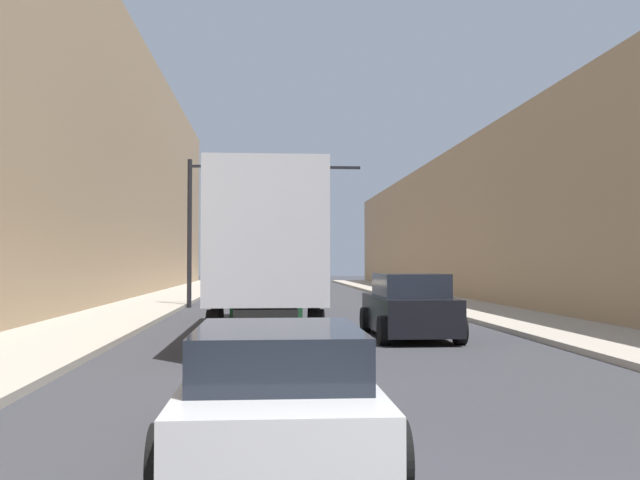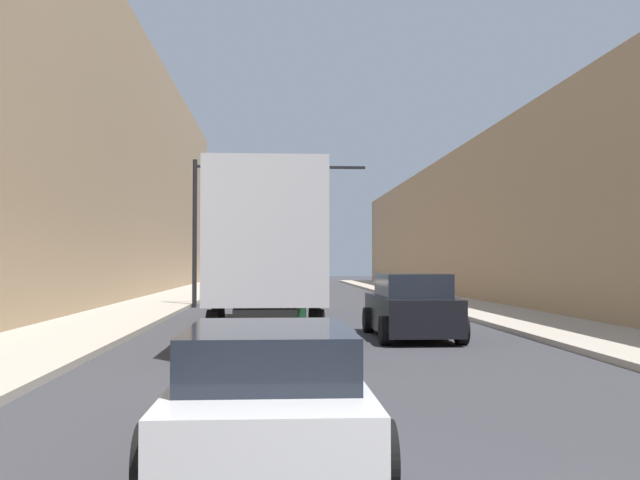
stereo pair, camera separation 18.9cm
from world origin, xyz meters
name	(u,v)px [view 2 (the right image)]	position (x,y,z in m)	size (l,w,h in m)	color
sidewalk_right	(450,303)	(6.81, 30.00, 0.07)	(3.41, 80.00, 0.15)	#B2A899
sidewalk_left	(158,304)	(-6.81, 30.00, 0.07)	(3.41, 80.00, 0.15)	#B2A899
building_right	(546,217)	(11.51, 30.00, 4.12)	(6.00, 80.00, 8.25)	tan
building_left	(56,148)	(-11.51, 30.00, 7.24)	(6.00, 80.00, 14.48)	tan
semi_truck	(269,251)	(-1.58, 16.75, 2.30)	(2.46, 12.96, 4.05)	silver
sedan_car	(269,390)	(-1.44, 4.32, 0.63)	(2.14, 4.44, 1.30)	silver
suv_car	(411,307)	(2.13, 15.17, 0.80)	(2.09, 4.46, 1.68)	black
traffic_signal_gantry	(237,204)	(-3.11, 28.26, 4.55)	(7.64, 0.35, 6.50)	black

